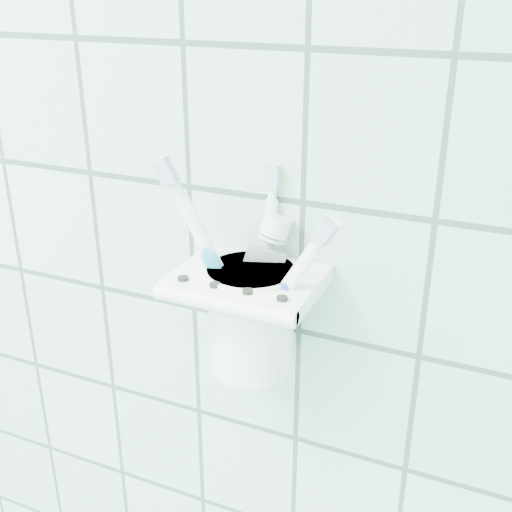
{
  "coord_description": "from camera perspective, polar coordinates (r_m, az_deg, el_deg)",
  "views": [
    {
      "loc": [
        0.88,
        0.69,
        1.57
      ],
      "look_at": [
        0.7,
        1.1,
        1.37
      ],
      "focal_mm": 45.0,
      "sensor_mm": 36.0,
      "label": 1
    }
  ],
  "objects": [
    {
      "name": "holder_bracket",
      "position": [
        0.57,
        -0.68,
        -2.35
      ],
      "size": [
        0.13,
        0.1,
        0.04
      ],
      "color": "white",
      "rests_on": "wall_back"
    },
    {
      "name": "cup",
      "position": [
        0.59,
        -0.44,
        -5.23
      ],
      "size": [
        0.09,
        0.09,
        0.1
      ],
      "color": "white",
      "rests_on": "holder_bracket"
    },
    {
      "name": "toothbrush_pink",
      "position": [
        0.56,
        0.63,
        -0.11
      ],
      "size": [
        0.09,
        0.03,
        0.2
      ],
      "rotation": [
        -0.03,
        -0.45,
        0.23
      ],
      "color": "white",
      "rests_on": "cup"
    },
    {
      "name": "toothbrush_blue",
      "position": [
        0.58,
        0.51,
        -0.71
      ],
      "size": [
        0.01,
        0.03,
        0.18
      ],
      "rotation": [
        -0.14,
        0.03,
        0.14
      ],
      "color": "white",
      "rests_on": "cup"
    },
    {
      "name": "toothbrush_orange",
      "position": [
        0.58,
        -1.56,
        -0.23
      ],
      "size": [
        0.1,
        0.05,
        0.19
      ],
      "rotation": [
        0.05,
        0.58,
        -0.28
      ],
      "color": "white",
      "rests_on": "cup"
    },
    {
      "name": "toothpaste_tube",
      "position": [
        0.59,
        -2.08,
        -1.68
      ],
      "size": [
        0.06,
        0.04,
        0.15
      ],
      "rotation": [
        -0.11,
        0.3,
        0.31
      ],
      "color": "silver",
      "rests_on": "cup"
    }
  ]
}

